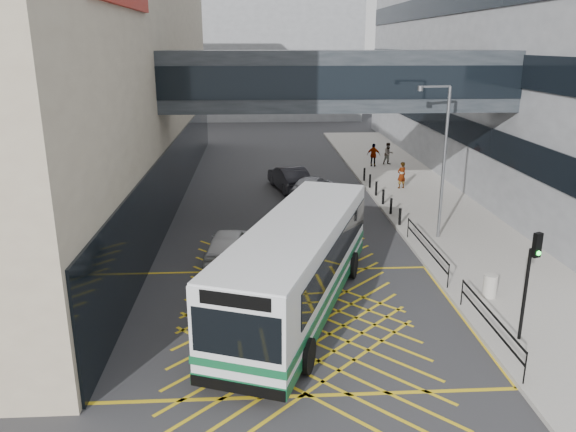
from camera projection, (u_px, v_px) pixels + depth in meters
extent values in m
plane|color=#333335|center=(294.00, 320.00, 19.80)|extent=(120.00, 120.00, 0.00)
cube|color=black|center=(179.00, 169.00, 34.15)|extent=(0.10, 41.50, 4.00)
cube|color=black|center=(431.00, 117.00, 42.17)|extent=(0.10, 43.50, 1.60)
cube|color=black|center=(435.00, 62.00, 41.00)|extent=(0.10, 43.50, 1.60)
cube|color=black|center=(440.00, 4.00, 39.82)|extent=(0.10, 43.50, 1.60)
cube|color=gray|center=(249.00, 46.00, 74.28)|extent=(28.00, 16.00, 18.00)
cube|color=#2A3035|center=(337.00, 80.00, 29.20)|extent=(20.00, 4.00, 3.00)
cube|color=black|center=(342.00, 83.00, 27.28)|extent=(19.50, 0.06, 1.60)
cube|color=black|center=(332.00, 78.00, 31.13)|extent=(19.50, 0.06, 1.60)
cube|color=#A49F96|center=(423.00, 200.00, 34.58)|extent=(6.00, 54.00, 0.16)
cube|color=gold|center=(294.00, 319.00, 19.80)|extent=(12.00, 9.00, 0.01)
cube|color=silver|center=(298.00, 262.00, 20.04)|extent=(6.62, 12.14, 2.93)
cube|color=#10502C|center=(298.00, 295.00, 20.42)|extent=(6.68, 12.19, 0.37)
cube|color=#10502C|center=(298.00, 280.00, 20.25)|extent=(6.70, 12.20, 0.24)
cube|color=black|center=(303.00, 246.00, 20.53)|extent=(6.17, 10.73, 1.14)
cube|color=black|center=(236.00, 334.00, 14.52)|extent=(2.37, 0.93, 1.30)
cube|color=black|center=(235.00, 301.00, 14.22)|extent=(1.86, 0.73, 0.38)
cube|color=silver|center=(298.00, 223.00, 19.61)|extent=(6.57, 12.03, 0.11)
cube|color=black|center=(238.00, 387.00, 14.97)|extent=(2.58, 1.03, 0.33)
cube|color=black|center=(333.00, 242.00, 25.89)|extent=(2.58, 1.03, 0.33)
cylinder|color=black|center=(221.00, 342.00, 17.23)|extent=(0.66, 1.12, 1.08)
cylinder|color=black|center=(307.00, 356.00, 16.48)|extent=(0.66, 1.12, 1.08)
cylinder|color=black|center=(289.00, 258.00, 23.98)|extent=(0.66, 1.12, 1.08)
cylinder|color=black|center=(352.00, 265.00, 23.23)|extent=(0.66, 1.12, 1.08)
imported|color=silver|center=(229.00, 244.00, 25.07)|extent=(2.48, 4.86, 1.48)
imported|color=black|center=(289.00, 178.00, 37.15)|extent=(3.21, 5.47, 1.61)
imported|color=gray|center=(312.00, 186.00, 35.21)|extent=(3.72, 5.13, 1.47)
cylinder|color=black|center=(525.00, 295.00, 17.74)|extent=(0.14, 0.14, 3.12)
cube|color=black|center=(537.00, 245.00, 17.05)|extent=(0.30, 0.25, 0.78)
sphere|color=#19E533|center=(539.00, 253.00, 17.04)|extent=(0.19, 0.19, 0.15)
cylinder|color=slate|center=(444.00, 165.00, 26.71)|extent=(0.16, 0.16, 7.30)
cube|color=slate|center=(435.00, 86.00, 25.50)|extent=(1.46, 0.29, 0.09)
cylinder|color=slate|center=(420.00, 88.00, 25.39)|extent=(0.29, 0.29, 0.23)
cylinder|color=#ADA89E|center=(490.00, 286.00, 21.10)|extent=(0.51, 0.51, 0.88)
cube|color=black|center=(491.00, 312.00, 17.90)|extent=(0.05, 5.00, 0.05)
cube|color=black|center=(490.00, 324.00, 18.02)|extent=(0.05, 5.00, 0.05)
cube|color=black|center=(427.00, 239.00, 24.58)|extent=(0.05, 6.00, 0.05)
cube|color=black|center=(426.00, 248.00, 24.70)|extent=(0.05, 6.00, 0.05)
cylinder|color=black|center=(525.00, 368.00, 15.65)|extent=(0.04, 0.04, 1.00)
cylinder|color=black|center=(462.00, 292.00, 20.42)|extent=(0.04, 0.04, 1.00)
cylinder|color=black|center=(448.00, 276.00, 21.85)|extent=(0.04, 0.04, 1.00)
cylinder|color=black|center=(408.00, 228.00, 27.57)|extent=(0.04, 0.04, 1.00)
cylinder|color=black|center=(400.00, 217.00, 29.50)|extent=(0.14, 0.14, 0.90)
cylinder|color=black|center=(391.00, 206.00, 31.41)|extent=(0.14, 0.14, 0.90)
cylinder|color=black|center=(383.00, 197.00, 33.32)|extent=(0.14, 0.14, 0.90)
cylinder|color=black|center=(376.00, 188.00, 35.23)|extent=(0.14, 0.14, 0.90)
cylinder|color=black|center=(370.00, 181.00, 37.13)|extent=(0.14, 0.14, 0.90)
cylinder|color=black|center=(364.00, 174.00, 39.04)|extent=(0.14, 0.14, 0.90)
imported|color=gray|center=(402.00, 175.00, 36.89)|extent=(0.84, 0.73, 1.75)
imported|color=gray|center=(388.00, 154.00, 44.17)|extent=(0.92, 0.67, 1.70)
imported|color=gray|center=(374.00, 155.00, 43.47)|extent=(1.16, 0.83, 1.78)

